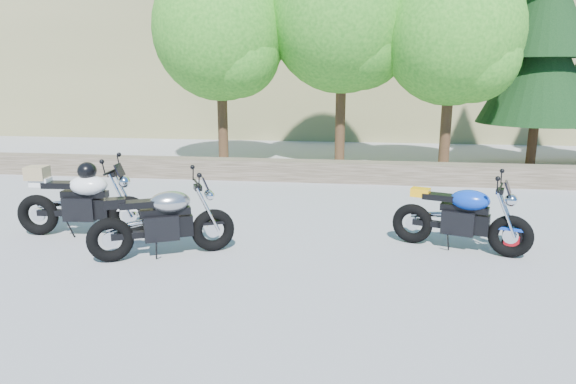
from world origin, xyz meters
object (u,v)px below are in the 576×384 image
object	(u,v)px
silver_bike	(164,222)
blue_bike	(461,218)
backpack	(513,233)
white_bike	(81,200)

from	to	relation	value
silver_bike	blue_bike	xyz separation A→B (m)	(4.34, 0.86, -0.01)
silver_bike	blue_bike	world-z (taller)	silver_bike
blue_bike	backpack	world-z (taller)	blue_bike
silver_bike	backpack	size ratio (longest dim) A/B	5.01
blue_bike	backpack	bearing A→B (deg)	42.22
backpack	white_bike	bearing A→B (deg)	-152.82
white_bike	backpack	xyz separation A→B (m)	(6.90, 0.47, -0.42)
silver_bike	blue_bike	distance (m)	4.43
blue_bike	backpack	size ratio (longest dim) A/B	5.08
white_bike	backpack	bearing A→B (deg)	-0.18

